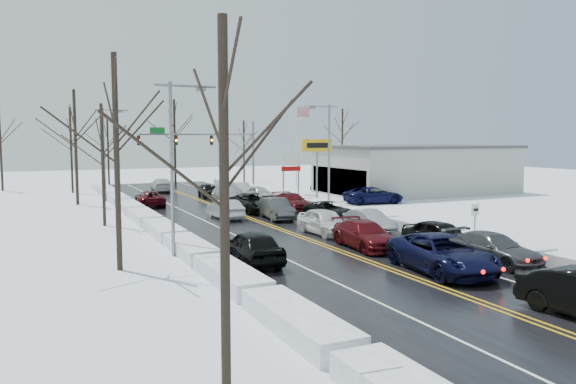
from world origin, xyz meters
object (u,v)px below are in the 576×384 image
traffic_signal_mast (211,144)px  flagpole (298,139)px  oncoming_car_0 (225,219)px  dealership_building (416,169)px  tires_plus_sign (317,149)px

traffic_signal_mast → flagpole: flagpole is taller
flagpole → oncoming_car_0: (-16.90, -22.23, -5.93)m
traffic_signal_mast → dealership_building: (20.53, -9.99, -2.82)m
tires_plus_sign → flagpole: 14.79m
oncoming_car_0 → tires_plus_sign: bearing=-148.9°
traffic_signal_mast → dealership_building: size_ratio=0.65×
oncoming_car_0 → traffic_signal_mast: bearing=-107.2°
tires_plus_sign → traffic_signal_mast: bearing=120.5°
flagpole → dealership_building: flagpole is taller
traffic_signal_mast → oncoming_car_0: traffic_signal_mast is taller
traffic_signal_mast → flagpole: (11.72, 2.01, 0.45)m
dealership_building → oncoming_car_0: dealership_building is taller
flagpole → dealership_building: size_ratio=0.49×
tires_plus_sign → dealership_building: (13.48, 2.01, -2.34)m
tires_plus_sign → dealership_building: tires_plus_sign is taller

